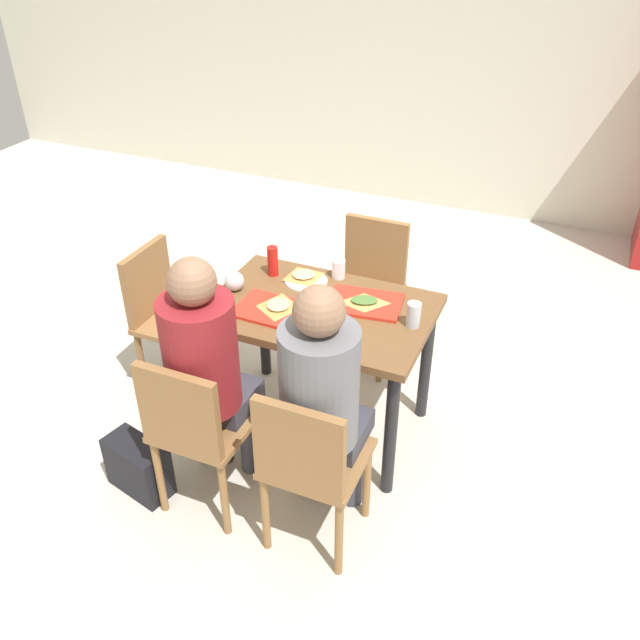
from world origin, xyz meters
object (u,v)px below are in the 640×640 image
at_px(chair_near_right, 309,462).
at_px(condiment_bottle, 273,261).
at_px(plastic_cup_a, 339,269).
at_px(plastic_cup_b, 298,332).
at_px(pizza_slice_c, 304,275).
at_px(foil_bundle, 234,281).
at_px(tray_red_near, 273,310).
at_px(handbag, 139,466).
at_px(chair_near_left, 195,426).
at_px(main_table, 320,326).
at_px(paper_plate_center, 306,281).
at_px(pizza_slice_a, 279,305).
at_px(chair_far_side, 370,281).
at_px(chair_left_end, 166,310).
at_px(pizza_slice_b, 364,301).
at_px(paper_plate_near_edge, 336,335).
at_px(person_in_brown_jacket, 323,394).
at_px(soda_can, 414,315).
at_px(person_in_red, 207,363).
at_px(tray_red_far, 364,303).

relative_size(chair_near_right, condiment_bottle, 5.42).
bearing_deg(plastic_cup_a, plastic_cup_b, -84.96).
distance_m(pizza_slice_c, foil_bundle, 0.37).
bearing_deg(tray_red_near, handbag, -124.18).
bearing_deg(chair_near_left, main_table, 70.00).
height_order(pizza_slice_c, plastic_cup_b, plastic_cup_b).
relative_size(paper_plate_center, pizza_slice_a, 0.99).
xyz_separation_m(chair_near_left, chair_far_side, (0.27, 1.49, 0.00)).
relative_size(chair_left_end, pizza_slice_b, 3.96).
distance_m(paper_plate_near_edge, plastic_cup_a, 0.54).
bearing_deg(person_in_brown_jacket, soda_can, 73.05).
height_order(person_in_red, pizza_slice_c, person_in_red).
relative_size(chair_near_right, person_in_red, 0.68).
height_order(main_table, tray_red_far, tray_red_far).
height_order(plastic_cup_b, condiment_bottle, condiment_bottle).
distance_m(chair_near_left, pizza_slice_b, 1.00).
bearing_deg(pizza_slice_b, condiment_bottle, 169.51).
bearing_deg(chair_left_end, condiment_bottle, 19.15).
relative_size(chair_near_right, pizza_slice_a, 3.88).
height_order(main_table, condiment_bottle, condiment_bottle).
height_order(paper_plate_center, pizza_slice_b, pizza_slice_b).
relative_size(plastic_cup_a, handbag, 0.31).
distance_m(paper_plate_center, plastic_cup_b, 0.54).
relative_size(pizza_slice_a, pizza_slice_c, 0.96).
xyz_separation_m(chair_near_right, person_in_red, (-0.54, 0.14, 0.25)).
height_order(tray_red_far, condiment_bottle, condiment_bottle).
xyz_separation_m(plastic_cup_b, handbag, (-0.65, -0.45, -0.67)).
bearing_deg(pizza_slice_c, plastic_cup_a, 26.29).
xyz_separation_m(pizza_slice_b, handbag, (-0.81, -0.86, -0.64)).
height_order(chair_far_side, pizza_slice_a, chair_far_side).
bearing_deg(person_in_red, chair_far_side, 78.64).
xyz_separation_m(chair_near_right, tray_red_near, (-0.46, 0.62, 0.25)).
xyz_separation_m(plastic_cup_a, plastic_cup_b, (0.05, -0.61, 0.00)).
bearing_deg(chair_near_right, main_table, 110.00).
xyz_separation_m(chair_far_side, person_in_brown_jacket, (0.27, -1.35, 0.25)).
relative_size(main_table, paper_plate_center, 4.93).
bearing_deg(paper_plate_center, person_in_brown_jacket, -61.64).
bearing_deg(handbag, plastic_cup_a, 60.94).
bearing_deg(plastic_cup_b, pizza_slice_c, 112.04).
bearing_deg(person_in_red, tray_red_far, 57.12).
relative_size(pizza_slice_b, plastic_cup_a, 2.19).
distance_m(paper_plate_center, pizza_slice_b, 0.37).
bearing_deg(plastic_cup_b, handbag, -144.98).
relative_size(person_in_red, person_in_brown_jacket, 1.00).
xyz_separation_m(chair_near_right, handbag, (-0.89, -0.02, -0.37)).
distance_m(chair_near_right, person_in_brown_jacket, 0.28).
bearing_deg(person_in_red, tray_red_near, 80.34).
height_order(person_in_brown_jacket, paper_plate_center, person_in_brown_jacket).
distance_m(chair_left_end, plastic_cup_b, 1.04).
bearing_deg(paper_plate_center, main_table, -50.72).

